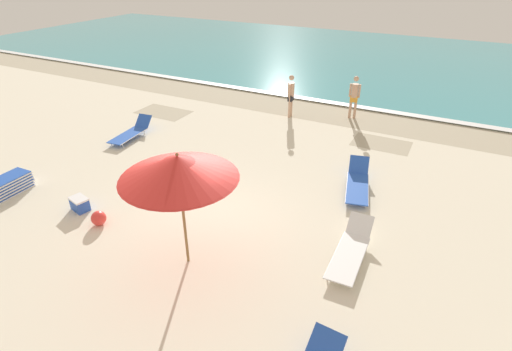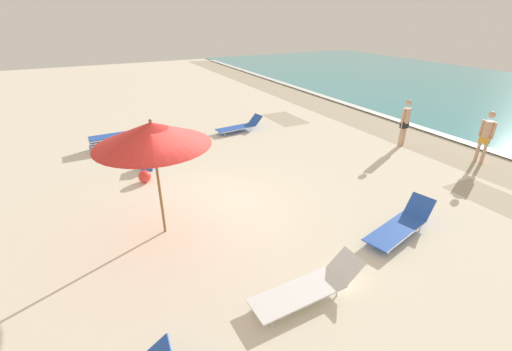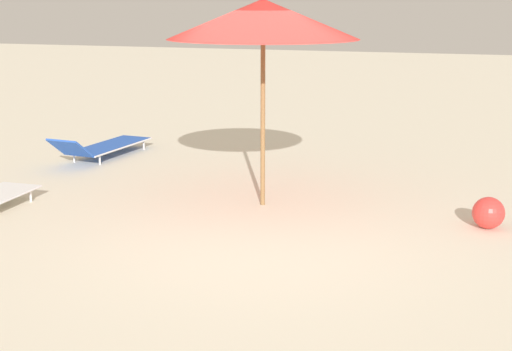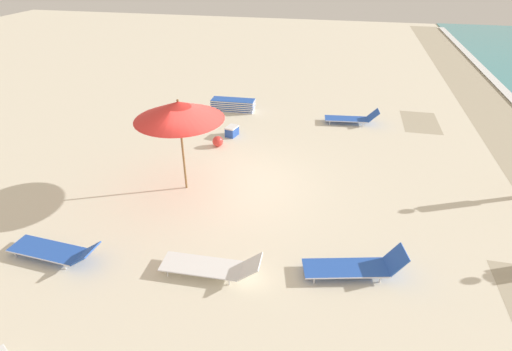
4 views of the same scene
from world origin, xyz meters
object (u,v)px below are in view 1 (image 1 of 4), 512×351
(sun_lounger_beside_umbrella, at_px, (351,250))
(sun_lounger_near_water_right, at_px, (131,132))
(cooler_box, at_px, (80,204))
(beachgoer_wading_adult, at_px, (354,95))
(beachgoer_shoreline_child, at_px, (291,94))
(beach_ball, at_px, (99,218))
(sun_lounger_under_umbrella, at_px, (358,183))
(beach_umbrella, at_px, (178,167))

(sun_lounger_beside_umbrella, xyz_separation_m, sun_lounger_near_water_right, (-9.15, 2.88, 0.01))
(cooler_box, bearing_deg, sun_lounger_beside_umbrella, 26.00)
(sun_lounger_beside_umbrella, height_order, beachgoer_wading_adult, beachgoer_wading_adult)
(beachgoer_shoreline_child, distance_m, cooler_box, 9.39)
(beachgoer_shoreline_child, relative_size, beach_ball, 4.66)
(beachgoer_wading_adult, bearing_deg, sun_lounger_under_umbrella, 99.55)
(sun_lounger_near_water_right, xyz_separation_m, cooler_box, (2.16, -4.33, -0.03))
(beachgoer_shoreline_child, distance_m, beach_ball, 9.45)
(beach_umbrella, relative_size, sun_lounger_under_umbrella, 1.22)
(sun_lounger_under_umbrella, distance_m, beachgoer_shoreline_child, 6.21)
(beachgoer_wading_adult, height_order, beachgoer_shoreline_child, same)
(sun_lounger_under_umbrella, distance_m, beachgoer_wading_adult, 5.97)
(beach_umbrella, bearing_deg, beach_ball, 178.05)
(beachgoer_shoreline_child, height_order, cooler_box, beachgoer_shoreline_child)
(beach_umbrella, xyz_separation_m, sun_lounger_beside_umbrella, (3.20, 1.80, -2.17))
(sun_lounger_near_water_right, height_order, cooler_box, sun_lounger_near_water_right)
(sun_lounger_under_umbrella, distance_m, cooler_box, 7.77)
(beachgoer_shoreline_child, bearing_deg, sun_lounger_beside_umbrella, -151.98)
(beach_umbrella, distance_m, sun_lounger_beside_umbrella, 4.27)
(sun_lounger_beside_umbrella, bearing_deg, cooler_box, -169.91)
(sun_lounger_under_umbrella, relative_size, beach_ball, 5.86)
(beach_ball, bearing_deg, sun_lounger_near_water_right, 124.26)
(beach_ball, bearing_deg, sun_lounger_under_umbrella, 41.26)
(sun_lounger_beside_umbrella, bearing_deg, beach_ball, -165.87)
(beach_umbrella, xyz_separation_m, cooler_box, (-3.79, 0.35, -2.20))
(beachgoer_wading_adult, bearing_deg, beach_umbrella, 78.03)
(beach_umbrella, relative_size, sun_lounger_beside_umbrella, 1.23)
(sun_lounger_under_umbrella, height_order, beach_ball, sun_lounger_under_umbrella)
(sun_lounger_under_umbrella, bearing_deg, beach_ball, -152.29)
(sun_lounger_beside_umbrella, bearing_deg, sun_lounger_near_water_right, 160.91)
(beachgoer_wading_adult, height_order, cooler_box, beachgoer_wading_adult)
(beach_umbrella, height_order, sun_lounger_near_water_right, beach_umbrella)
(beach_umbrella, height_order, beach_ball, beach_umbrella)
(sun_lounger_near_water_right, relative_size, beachgoer_wading_adult, 1.19)
(beachgoer_wading_adult, relative_size, beachgoer_shoreline_child, 1.00)
(beachgoer_shoreline_child, bearing_deg, beach_ball, 168.28)
(sun_lounger_beside_umbrella, relative_size, sun_lounger_near_water_right, 1.05)
(beach_umbrella, bearing_deg, cooler_box, 174.76)
(beach_umbrella, height_order, beachgoer_shoreline_child, beach_umbrella)
(beachgoer_wading_adult, relative_size, beach_ball, 4.66)
(sun_lounger_near_water_right, bearing_deg, beach_umbrella, -44.24)
(beach_umbrella, bearing_deg, sun_lounger_near_water_right, 141.83)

